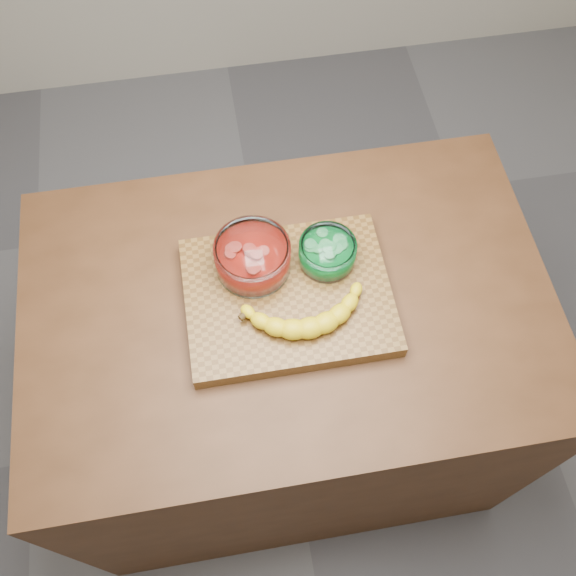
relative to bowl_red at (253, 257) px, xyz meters
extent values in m
plane|color=slate|center=(0.07, -0.08, -0.98)|extent=(3.50, 3.50, 0.00)
cube|color=#492A16|center=(0.07, -0.08, -0.53)|extent=(1.20, 0.80, 0.90)
cube|color=brown|center=(0.07, -0.08, -0.06)|extent=(0.45, 0.35, 0.04)
cylinder|color=white|center=(0.00, 0.00, 0.00)|extent=(0.17, 0.17, 0.08)
cylinder|color=red|center=(0.00, 0.00, -0.01)|extent=(0.15, 0.15, 0.04)
cylinder|color=#FF5E50|center=(0.00, 0.00, 0.02)|extent=(0.14, 0.14, 0.02)
cylinder|color=white|center=(0.16, -0.01, -0.01)|extent=(0.13, 0.13, 0.06)
cylinder|color=#0B9936|center=(0.16, -0.01, -0.02)|extent=(0.11, 0.11, 0.03)
cylinder|color=#6FED89|center=(0.16, -0.01, 0.01)|extent=(0.10, 0.10, 0.02)
camera|label=1|loc=(-0.04, -0.73, 1.19)|focal=40.00mm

